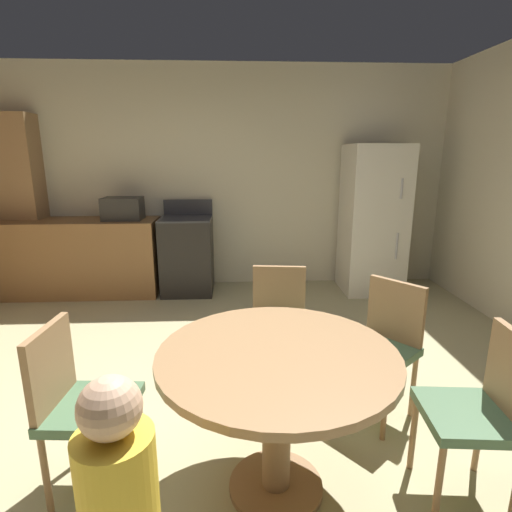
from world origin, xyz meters
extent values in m
plane|color=tan|center=(0.00, 0.00, 0.00)|extent=(14.00, 14.00, 0.00)
cube|color=beige|center=(0.00, 3.16, 1.35)|extent=(5.82, 0.12, 2.70)
cube|color=olive|center=(-1.71, 2.76, 0.45)|extent=(1.81, 0.60, 0.90)
cube|color=#9E754C|center=(-2.39, 2.94, 1.05)|extent=(0.44, 0.36, 2.10)
cube|color=black|center=(-0.46, 2.76, 0.45)|extent=(0.60, 0.60, 0.90)
cube|color=#38383D|center=(-0.46, 2.76, 0.91)|extent=(0.60, 0.60, 0.02)
cube|color=#38383D|center=(-0.46, 3.04, 1.01)|extent=(0.60, 0.04, 0.18)
cube|color=silver|center=(1.78, 2.71, 0.88)|extent=(0.68, 0.66, 1.76)
cylinder|color=#B2B2B7|center=(1.96, 2.37, 1.28)|extent=(0.02, 0.02, 0.22)
cylinder|color=#B2B2B7|center=(1.96, 2.37, 0.63)|extent=(0.02, 0.02, 0.30)
cube|color=#2D2B28|center=(-1.18, 2.76, 1.03)|extent=(0.44, 0.32, 0.26)
cylinder|color=#9E754C|center=(0.32, -0.32, 0.01)|extent=(0.47, 0.47, 0.03)
cylinder|color=#9E754C|center=(0.32, -0.32, 0.36)|extent=(0.14, 0.14, 0.72)
cylinder|color=#9E754C|center=(0.32, -0.32, 0.74)|extent=(1.13, 1.13, 0.04)
cylinder|color=#9E754C|center=(0.99, 0.01, 0.21)|extent=(0.03, 0.03, 0.43)
cylinder|color=#9E754C|center=(0.77, 0.27, 0.21)|extent=(0.03, 0.03, 0.43)
cylinder|color=#9E754C|center=(1.25, 0.23, 0.21)|extent=(0.03, 0.03, 0.43)
cylinder|color=#9E754C|center=(1.04, 0.49, 0.21)|extent=(0.03, 0.03, 0.43)
cube|color=#4C704C|center=(1.01, 0.25, 0.45)|extent=(0.56, 0.56, 0.05)
cube|color=#9E754C|center=(1.15, 0.36, 0.66)|extent=(0.27, 0.32, 0.42)
cylinder|color=#9E754C|center=(-0.39, -0.09, 0.21)|extent=(0.03, 0.03, 0.43)
cylinder|color=#9E754C|center=(-0.42, -0.43, 0.21)|extent=(0.03, 0.03, 0.43)
cylinder|color=#9E754C|center=(-0.73, -0.07, 0.21)|extent=(0.03, 0.03, 0.43)
cylinder|color=#9E754C|center=(-0.76, -0.41, 0.21)|extent=(0.03, 0.03, 0.43)
cube|color=#4C704C|center=(-0.58, -0.25, 0.45)|extent=(0.43, 0.43, 0.05)
cube|color=#9E754C|center=(-0.76, -0.24, 0.66)|extent=(0.06, 0.38, 0.42)
cylinder|color=#9E754C|center=(0.57, 0.39, 0.21)|extent=(0.03, 0.03, 0.43)
cylinder|color=#9E754C|center=(0.23, 0.42, 0.21)|extent=(0.03, 0.03, 0.43)
cylinder|color=#9E754C|center=(0.61, 0.72, 0.21)|extent=(0.03, 0.03, 0.43)
cylinder|color=#9E754C|center=(0.27, 0.76, 0.21)|extent=(0.03, 0.03, 0.43)
cube|color=#4C704C|center=(0.42, 0.57, 0.45)|extent=(0.44, 0.44, 0.05)
cube|color=#9E754C|center=(0.44, 0.75, 0.66)|extent=(0.38, 0.08, 0.42)
cylinder|color=#9E754C|center=(1.02, -0.56, 0.21)|extent=(0.03, 0.03, 0.43)
cylinder|color=#9E754C|center=(1.06, -0.22, 0.21)|extent=(0.03, 0.03, 0.43)
cylinder|color=#9E754C|center=(1.40, -0.25, 0.21)|extent=(0.03, 0.03, 0.43)
cube|color=#4C704C|center=(1.21, -0.40, 0.45)|extent=(0.44, 0.44, 0.05)
cylinder|color=gold|center=(-0.20, -1.07, 0.71)|extent=(0.31, 0.31, 0.42)
sphere|color=#D6A884|center=(-0.20, -1.07, 1.00)|extent=(0.17, 0.17, 0.17)
camera|label=1|loc=(0.13, -2.01, 1.65)|focal=28.29mm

